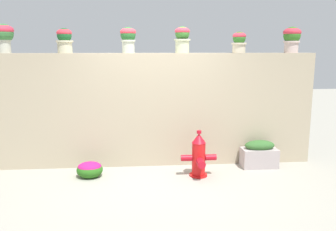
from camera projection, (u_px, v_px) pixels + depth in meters
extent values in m
plane|color=#9D9A8D|center=(159.00, 181.00, 5.63)|extent=(24.00, 24.00, 0.00)
cube|color=tan|center=(156.00, 110.00, 6.33)|extent=(5.61, 0.29, 1.99)
cylinder|color=beige|center=(5.00, 46.00, 5.93)|extent=(0.19, 0.19, 0.23)
cylinder|color=beige|center=(4.00, 40.00, 5.91)|extent=(0.23, 0.23, 0.03)
sphere|color=#387539|center=(4.00, 33.00, 5.89)|extent=(0.31, 0.31, 0.31)
ellipsoid|color=#E1354B|center=(3.00, 30.00, 5.88)|extent=(0.33, 0.33, 0.17)
cylinder|color=beige|center=(65.00, 47.00, 5.98)|extent=(0.24, 0.24, 0.21)
cylinder|color=beige|center=(65.00, 41.00, 5.96)|extent=(0.29, 0.29, 0.03)
sphere|color=#1A5A29|center=(64.00, 35.00, 5.95)|extent=(0.24, 0.24, 0.24)
ellipsoid|color=#E33543|center=(64.00, 33.00, 5.94)|extent=(0.25, 0.25, 0.13)
cylinder|color=beige|center=(128.00, 47.00, 6.05)|extent=(0.21, 0.21, 0.22)
cylinder|color=beige|center=(128.00, 41.00, 6.03)|extent=(0.24, 0.24, 0.03)
sphere|color=#26632A|center=(128.00, 35.00, 6.01)|extent=(0.26, 0.26, 0.26)
ellipsoid|color=#E33641|center=(128.00, 32.00, 6.01)|extent=(0.27, 0.27, 0.14)
cylinder|color=beige|center=(182.00, 46.00, 6.17)|extent=(0.24, 0.24, 0.24)
cylinder|color=beige|center=(182.00, 40.00, 6.15)|extent=(0.28, 0.28, 0.03)
sphere|color=#367129|center=(182.00, 34.00, 6.13)|extent=(0.25, 0.25, 0.25)
ellipsoid|color=#DF3343|center=(182.00, 31.00, 6.12)|extent=(0.26, 0.26, 0.14)
cylinder|color=beige|center=(239.00, 48.00, 6.20)|extent=(0.22, 0.22, 0.18)
cylinder|color=beige|center=(239.00, 44.00, 6.19)|extent=(0.26, 0.26, 0.03)
sphere|color=#316F25|center=(239.00, 38.00, 6.17)|extent=(0.22, 0.22, 0.22)
ellipsoid|color=#E23748|center=(239.00, 36.00, 6.17)|extent=(0.23, 0.23, 0.12)
cylinder|color=beige|center=(291.00, 47.00, 6.32)|extent=(0.24, 0.24, 0.21)
cylinder|color=beige|center=(292.00, 42.00, 6.31)|extent=(0.28, 0.28, 0.03)
sphere|color=#357323|center=(292.00, 35.00, 6.29)|extent=(0.30, 0.30, 0.30)
ellipsoid|color=#DA3444|center=(292.00, 32.00, 6.28)|extent=(0.31, 0.31, 0.16)
cylinder|color=red|center=(198.00, 175.00, 5.87)|extent=(0.29, 0.29, 0.03)
cylinder|color=red|center=(199.00, 159.00, 5.82)|extent=(0.22, 0.22, 0.56)
cone|color=red|center=(199.00, 138.00, 5.76)|extent=(0.23, 0.23, 0.15)
cylinder|color=red|center=(199.00, 132.00, 5.74)|extent=(0.08, 0.08, 0.05)
cylinder|color=red|center=(187.00, 158.00, 5.80)|extent=(0.18, 0.10, 0.10)
cylinder|color=red|center=(211.00, 157.00, 5.83)|extent=(0.18, 0.10, 0.10)
cylinder|color=red|center=(201.00, 163.00, 5.62)|extent=(0.13, 0.20, 0.13)
ellipsoid|color=#29651B|center=(90.00, 170.00, 5.81)|extent=(0.42, 0.38, 0.26)
ellipsoid|color=#C81A6C|center=(90.00, 167.00, 5.80)|extent=(0.38, 0.34, 0.14)
cube|color=#AB9E9D|center=(259.00, 158.00, 6.29)|extent=(0.62, 0.33, 0.33)
ellipsoid|color=#32622B|center=(260.00, 145.00, 6.25)|extent=(0.53, 0.28, 0.18)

